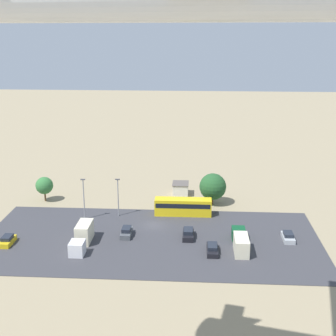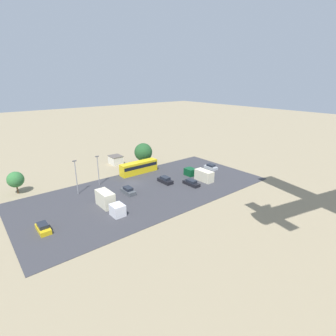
# 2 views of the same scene
# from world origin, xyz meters

# --- Properties ---
(ground_plane) EXTENTS (400.00, 400.00, 0.00)m
(ground_plane) POSITION_xyz_m (0.00, 0.00, 0.00)
(ground_plane) COLOR gray
(parking_lot_surface) EXTENTS (59.99, 28.26, 0.08)m
(parking_lot_surface) POSITION_xyz_m (0.00, 6.43, 0.04)
(parking_lot_surface) COLOR #38383D
(parking_lot_surface) RESTS_ON ground
(shed_building) EXTENTS (3.63, 4.23, 2.73)m
(shed_building) POSITION_xyz_m (-4.39, -17.52, 1.37)
(shed_building) COLOR silver
(shed_building) RESTS_ON ground
(bus) EXTENTS (11.35, 2.63, 3.38)m
(bus) POSITION_xyz_m (-5.33, -5.39, 1.90)
(bus) COLOR gold
(bus) RESTS_ON ground
(parked_car_0) EXTENTS (1.90, 4.12, 1.43)m
(parked_car_0) POSITION_xyz_m (-24.31, 5.20, 0.67)
(parked_car_0) COLOR #ADB2B7
(parked_car_0) RESTS_ON ground
(parked_car_1) EXTENTS (1.84, 4.12, 1.53)m
(parked_car_1) POSITION_xyz_m (24.81, 9.82, 0.72)
(parked_car_1) COLOR gold
(parked_car_1) RESTS_ON ground
(parked_car_2) EXTENTS (1.95, 4.55, 1.62)m
(parked_car_2) POSITION_xyz_m (-6.58, 5.26, 0.76)
(parked_car_2) COLOR black
(parked_car_2) RESTS_ON ground
(parked_car_3) EXTENTS (1.86, 4.79, 1.42)m
(parked_car_3) POSITION_xyz_m (-10.74, 10.83, 0.67)
(parked_car_3) COLOR black
(parked_car_3) RESTS_ON ground
(parked_car_4) EXTENTS (1.82, 4.25, 1.63)m
(parked_car_4) POSITION_xyz_m (4.59, 5.21, 0.76)
(parked_car_4) COLOR #4C5156
(parked_car_4) RESTS_ON ground
(parked_truck_0) EXTENTS (2.33, 9.42, 2.87)m
(parked_truck_0) POSITION_xyz_m (-15.53, 9.17, 1.39)
(parked_truck_0) COLOR #0C4723
(parked_truck_0) RESTS_ON ground
(parked_truck_1) EXTENTS (2.39, 9.17, 3.32)m
(parked_truck_1) POSITION_xyz_m (11.65, 9.25, 1.60)
(parked_truck_1) COLOR silver
(parked_truck_1) RESTS_ON ground
(tree_near_shed) EXTENTS (3.75, 3.75, 5.42)m
(tree_near_shed) POSITION_xyz_m (24.90, -11.60, 3.53)
(tree_near_shed) COLOR brown
(tree_near_shed) RESTS_ON ground
(tree_apron_mid) EXTENTS (5.70, 5.70, 6.75)m
(tree_apron_mid) POSITION_xyz_m (-11.42, -12.01, 3.90)
(tree_apron_mid) COLOR brown
(tree_apron_mid) RESTS_ON ground
(light_pole_lot_centre) EXTENTS (0.90, 0.28, 7.75)m
(light_pole_lot_centre) POSITION_xyz_m (7.56, -4.13, 4.38)
(light_pole_lot_centre) COLOR gray
(light_pole_lot_centre) RESTS_ON ground
(light_pole_lot_edge) EXTENTS (0.90, 0.28, 8.28)m
(light_pole_lot_edge) POSITION_xyz_m (13.93, -2.04, 4.65)
(light_pole_lot_edge) COLOR gray
(light_pole_lot_edge) RESTS_ON ground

